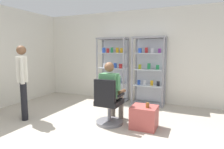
% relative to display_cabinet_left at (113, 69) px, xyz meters
% --- Properties ---
extents(ground_plane, '(7.20, 7.20, 0.00)m').
position_rel_display_cabinet_left_xyz_m(ground_plane, '(0.55, -2.76, -0.97)').
color(ground_plane, '#B2A899').
extents(back_wall, '(6.00, 0.10, 2.70)m').
position_rel_display_cabinet_left_xyz_m(back_wall, '(0.55, 0.24, 0.38)').
color(back_wall, silver).
rests_on(back_wall, ground).
extents(display_cabinet_left, '(0.90, 0.45, 1.90)m').
position_rel_display_cabinet_left_xyz_m(display_cabinet_left, '(0.00, 0.00, 0.00)').
color(display_cabinet_left, gray).
rests_on(display_cabinet_left, ground).
extents(display_cabinet_right, '(0.90, 0.45, 1.90)m').
position_rel_display_cabinet_left_xyz_m(display_cabinet_right, '(1.10, 0.00, -0.00)').
color(display_cabinet_right, gray).
rests_on(display_cabinet_right, ground).
extents(office_chair, '(0.57, 0.56, 0.96)m').
position_rel_display_cabinet_left_xyz_m(office_chair, '(0.69, -1.89, -0.57)').
color(office_chair, slate).
rests_on(office_chair, ground).
extents(seated_shopkeeper, '(0.49, 0.57, 1.29)m').
position_rel_display_cabinet_left_xyz_m(seated_shopkeeper, '(0.69, -1.72, -0.26)').
color(seated_shopkeeper, slate).
rests_on(seated_shopkeeper, ground).
extents(storage_crate, '(0.49, 0.45, 0.44)m').
position_rel_display_cabinet_left_xyz_m(storage_crate, '(1.41, -1.75, -0.75)').
color(storage_crate, '#B24C47').
rests_on(storage_crate, ground).
extents(tea_glass, '(0.07, 0.07, 0.10)m').
position_rel_display_cabinet_left_xyz_m(tea_glass, '(1.48, -1.81, -0.49)').
color(tea_glass, brown).
rests_on(tea_glass, storage_crate).
extents(standing_customer, '(0.41, 0.41, 1.63)m').
position_rel_display_cabinet_left_xyz_m(standing_customer, '(-1.17, -2.32, -0.03)').
color(standing_customer, black).
rests_on(standing_customer, ground).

